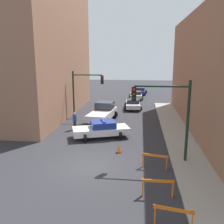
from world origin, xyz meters
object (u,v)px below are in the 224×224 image
(parked_car_near, at_px, (133,104))
(parked_car_far, at_px, (140,91))
(barrier_front, at_px, (173,214))
(barrier_mid, at_px, (158,185))
(barrier_back, at_px, (155,159))
(white_truck, at_px, (103,112))
(parked_car_mid, at_px, (136,95))
(traffic_light_far, at_px, (83,88))
(pedestrian_crossing, at_px, (75,121))
(police_car, at_px, (101,129))
(traffic_cone, at_px, (119,148))
(traffic_light_near, at_px, (169,109))

(parked_car_near, relative_size, parked_car_far, 0.98)
(barrier_front, bearing_deg, barrier_mid, 101.70)
(parked_car_far, xyz_separation_m, barrier_back, (0.96, -30.94, -0.06))
(white_truck, height_order, parked_car_far, white_truck)
(parked_car_near, height_order, parked_car_mid, same)
(traffic_light_far, bearing_deg, barrier_back, -59.29)
(pedestrian_crossing, xyz_separation_m, barrier_front, (7.46, -13.11, -0.24))
(parked_car_near, bearing_deg, pedestrian_crossing, -119.82)
(barrier_back, bearing_deg, parked_car_mid, 93.69)
(white_truck, distance_m, parked_car_mid, 14.80)
(police_car, bearing_deg, parked_car_near, -29.78)
(police_car, height_order, parked_car_near, police_car)
(white_truck, distance_m, barrier_mid, 15.30)
(parked_car_near, distance_m, parked_car_far, 13.14)
(barrier_front, distance_m, traffic_cone, 8.31)
(traffic_light_near, distance_m, parked_car_near, 17.13)
(parked_car_far, distance_m, traffic_cone, 28.65)
(parked_car_mid, xyz_separation_m, pedestrian_crossing, (-5.36, -18.09, 0.19))
(traffic_light_far, relative_size, traffic_cone, 7.93)
(white_truck, relative_size, parked_car_near, 1.28)
(traffic_cone, bearing_deg, police_car, 118.34)
(pedestrian_crossing, bearing_deg, traffic_cone, -119.38)
(parked_car_mid, height_order, traffic_cone, parked_car_mid)
(traffic_light_near, xyz_separation_m, white_truck, (-5.77, 10.12, -2.62))
(traffic_light_far, height_order, barrier_back, traffic_light_far)
(parked_car_mid, bearing_deg, white_truck, -104.79)
(parked_car_mid, xyz_separation_m, barrier_back, (1.66, -25.72, -0.06))
(barrier_front, bearing_deg, parked_car_near, 95.73)
(traffic_light_near, bearing_deg, parked_car_mid, 95.85)
(barrier_mid, relative_size, traffic_cone, 2.44)
(white_truck, bearing_deg, parked_car_near, 72.83)
(traffic_light_far, distance_m, parked_car_near, 8.27)
(parked_car_mid, bearing_deg, traffic_light_far, -114.11)
(traffic_light_near, xyz_separation_m, barrier_front, (-0.41, -6.64, -2.91))
(police_car, height_order, barrier_back, police_car)
(traffic_light_far, relative_size, police_car, 1.03)
(barrier_mid, xyz_separation_m, traffic_cone, (-2.37, 5.53, -0.30))
(white_truck, xyz_separation_m, parked_car_mid, (3.25, 14.43, -0.23))
(parked_car_mid, bearing_deg, parked_car_near, -93.81)
(barrier_front, height_order, traffic_cone, barrier_front)
(traffic_light_near, xyz_separation_m, barrier_mid, (-0.88, -4.37, -2.91))
(police_car, xyz_separation_m, pedestrian_crossing, (-2.86, 2.04, 0.14))
(barrier_back, bearing_deg, traffic_light_far, 120.71)
(traffic_light_far, bearing_deg, traffic_light_near, -53.65)
(traffic_light_far, relative_size, pedestrian_crossing, 3.13)
(traffic_light_near, xyz_separation_m, parked_car_mid, (-2.52, 24.56, -2.86))
(police_car, distance_m, barrier_back, 6.97)
(traffic_light_far, height_order, barrier_mid, traffic_light_far)
(pedestrian_crossing, xyz_separation_m, traffic_cone, (4.62, -5.32, -0.54))
(barrier_front, distance_m, barrier_mid, 2.31)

